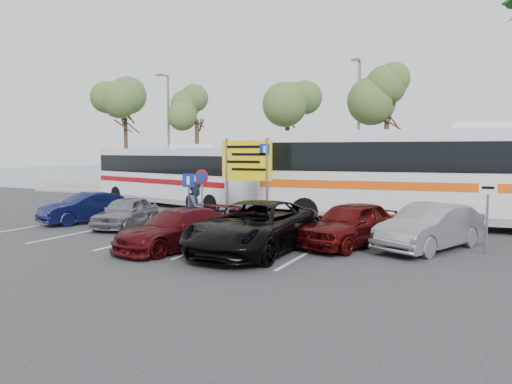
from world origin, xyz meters
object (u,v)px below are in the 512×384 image
at_px(direction_sign, 247,167).
at_px(coach_bus_left, 172,177).
at_px(coach_bus_right, 426,179).
at_px(car_silver_a, 126,212).
at_px(car_maroon, 178,229).
at_px(pedestrian_near, 286,202).
at_px(pedestrian_far, 196,208).
at_px(street_lamp_right, 358,124).
at_px(car_silver_b, 430,227).
at_px(suv_black, 254,227).
at_px(street_lamp_left, 168,129).
at_px(car_red, 350,224).
at_px(car_blue, 87,208).

bearing_deg(direction_sign, coach_bus_left, 143.19).
bearing_deg(coach_bus_right, direction_sign, -153.05).
distance_m(coach_bus_left, car_silver_a, 8.34).
bearing_deg(car_maroon, direction_sign, 105.53).
bearing_deg(direction_sign, pedestrian_near, 61.08).
height_order(coach_bus_left, pedestrian_far, coach_bus_left).
bearing_deg(car_silver_a, pedestrian_far, -13.22).
bearing_deg(coach_bus_right, street_lamp_right, 122.66).
bearing_deg(pedestrian_far, car_silver_b, -88.04).
height_order(coach_bus_right, car_maroon, coach_bus_right).
relative_size(suv_black, pedestrian_far, 2.83).
bearing_deg(direction_sign, car_silver_a, -154.83).
bearing_deg(car_silver_a, street_lamp_left, 106.81).
height_order(street_lamp_right, car_red, street_lamp_right).
bearing_deg(car_blue, car_silver_a, 12.41).
bearing_deg(car_red, car_blue, -164.18).
distance_m(coach_bus_left, coach_bus_right, 14.19).
height_order(pedestrian_near, pedestrian_far, pedestrian_far).
xyz_separation_m(street_lamp_right, pedestrian_near, (-1.00, -8.52, -3.71)).
bearing_deg(car_silver_b, car_red, -144.87).
bearing_deg(coach_bus_left, suv_black, -45.24).
bearing_deg(pedestrian_far, suv_black, -124.11).
relative_size(car_blue, pedestrian_far, 2.00).
distance_m(street_lamp_left, car_maroon, 19.22).
xyz_separation_m(car_silver_a, car_maroon, (4.41, -2.86, 0.01)).
bearing_deg(pedestrian_far, car_maroon, -161.46).
distance_m(car_silver_a, pedestrian_far, 3.43).
bearing_deg(pedestrian_near, car_maroon, 43.98).
height_order(coach_bus_left, car_red, coach_bus_left).
relative_size(car_silver_a, car_silver_b, 0.84).
bearing_deg(direction_sign, suv_black, -61.27).
relative_size(coach_bus_right, car_red, 3.19).
bearing_deg(car_silver_b, pedestrian_far, -152.85).
relative_size(car_blue, suv_black, 0.71).
relative_size(car_blue, car_silver_b, 0.91).
relative_size(direction_sign, car_maroon, 0.82).
relative_size(street_lamp_left, street_lamp_right, 1.00).
xyz_separation_m(direction_sign, car_silver_b, (7.20, -1.70, -1.72)).
bearing_deg(pedestrian_near, pedestrian_far, 25.86).
bearing_deg(car_silver_a, street_lamp_right, 51.48).
bearing_deg(pedestrian_near, car_blue, -13.44).
bearing_deg(pedestrian_far, pedestrian_near, -28.10).
xyz_separation_m(direction_sign, car_blue, (-6.82, -1.70, -1.78)).
xyz_separation_m(car_silver_b, pedestrian_far, (-8.20, -0.50, 0.27)).
height_order(street_lamp_right, car_silver_a, street_lamp_right).
distance_m(coach_bus_left, suv_black, 14.09).
bearing_deg(car_red, pedestrian_far, -161.64).
relative_size(pedestrian_near, pedestrian_far, 0.90).
xyz_separation_m(street_lamp_left, coach_bus_right, (17.50, -7.02, -2.66)).
relative_size(coach_bus_right, car_silver_b, 3.14).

